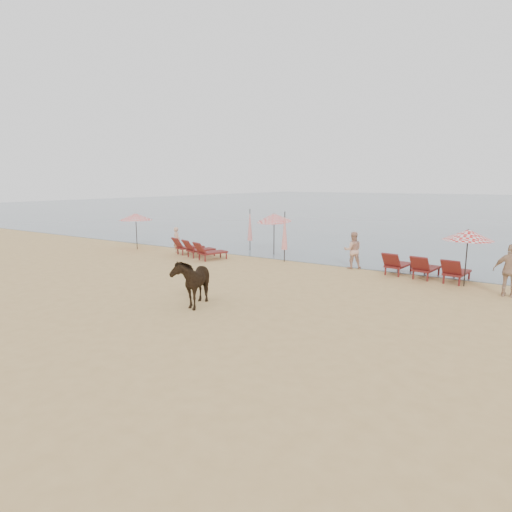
{
  "coord_description": "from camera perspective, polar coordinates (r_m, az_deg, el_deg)",
  "views": [
    {
      "loc": [
        9.35,
        -9.36,
        4.07
      ],
      "look_at": [
        0.0,
        5.0,
        1.1
      ],
      "focal_mm": 30.0,
      "sensor_mm": 36.0,
      "label": 1
    }
  ],
  "objects": [
    {
      "name": "sea",
      "position": [
        89.93,
        27.23,
        6.17
      ],
      "size": [
        160.0,
        140.0,
        0.06
      ],
      "primitive_type": "cube",
      "color": "#51606B",
      "rests_on": "ground"
    },
    {
      "name": "lounger_cluster_right",
      "position": [
        19.57,
        21.56,
        -1.4
      ],
      "size": [
        3.43,
        2.3,
        0.71
      ],
      "rotation": [
        0.0,
        0.0,
        -0.13
      ],
      "color": "maroon",
      "rests_on": "ground"
    },
    {
      "name": "cow",
      "position": [
        14.42,
        -8.44,
        -3.3
      ],
      "size": [
        1.55,
        2.13,
        1.64
      ],
      "primitive_type": "imported",
      "rotation": [
        0.0,
        0.0,
        0.39
      ],
      "color": "black",
      "rests_on": "ground"
    },
    {
      "name": "umbrella_closed_left",
      "position": [
        25.47,
        -0.81,
        4.14
      ],
      "size": [
        0.3,
        0.3,
        2.5
      ],
      "rotation": [
        0.0,
        0.0,
        0.39
      ],
      "color": "black",
      "rests_on": "ground"
    },
    {
      "name": "umbrella_open_right",
      "position": [
        18.52,
        26.44,
        2.53
      ],
      "size": [
        1.86,
        1.86,
        2.27
      ],
      "rotation": [
        0.0,
        0.0,
        -0.11
      ],
      "color": "black",
      "rests_on": "ground"
    },
    {
      "name": "umbrella_open_left_b",
      "position": [
        23.92,
        2.43,
        5.16
      ],
      "size": [
        1.92,
        1.96,
        2.45
      ],
      "rotation": [
        0.0,
        0.0,
        0.11
      ],
      "color": "black",
      "rests_on": "ground"
    },
    {
      "name": "lounger_cluster_left",
      "position": [
        23.65,
        -7.82,
        0.99
      ],
      "size": [
        3.48,
        2.69,
        0.67
      ],
      "rotation": [
        0.0,
        0.0,
        -0.32
      ],
      "color": "maroon",
      "rests_on": "ground"
    },
    {
      "name": "beachgoer_right_a",
      "position": [
        20.79,
        12.79,
        0.77
      ],
      "size": [
        1.07,
        1.0,
        1.76
      ],
      "primitive_type": "imported",
      "rotation": [
        0.0,
        0.0,
        3.65
      ],
      "color": "tan",
      "rests_on": "ground"
    },
    {
      "name": "ground",
      "position": [
        13.84,
        -11.47,
        -7.48
      ],
      "size": [
        120.0,
        120.0,
        0.0
      ],
      "primitive_type": "plane",
      "color": "tan",
      "rests_on": "ground"
    },
    {
      "name": "umbrella_open_left_a",
      "position": [
        27.0,
        -15.74,
        5.07
      ],
      "size": [
        1.95,
        1.95,
        2.22
      ],
      "rotation": [
        0.0,
        0.0,
        -0.13
      ],
      "color": "black",
      "rests_on": "ground"
    },
    {
      "name": "beachgoer_right_b",
      "position": [
        17.76,
        30.83,
        -1.68
      ],
      "size": [
        1.12,
        0.48,
        1.91
      ],
      "primitive_type": "imported",
      "rotation": [
        0.0,
        0.0,
        3.13
      ],
      "color": "tan",
      "rests_on": "ground"
    },
    {
      "name": "beachgoer_left",
      "position": [
        25.21,
        -10.51,
        2.12
      ],
      "size": [
        0.64,
        0.52,
        1.51
      ],
      "primitive_type": "imported",
      "rotation": [
        0.0,
        0.0,
        2.82
      ],
      "color": "tan",
      "rests_on": "ground"
    },
    {
      "name": "umbrella_closed_right",
      "position": [
        21.98,
        3.84,
        3.35
      ],
      "size": [
        0.32,
        0.32,
        2.59
      ],
      "rotation": [
        0.0,
        0.0,
        -0.28
      ],
      "color": "black",
      "rests_on": "ground"
    }
  ]
}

